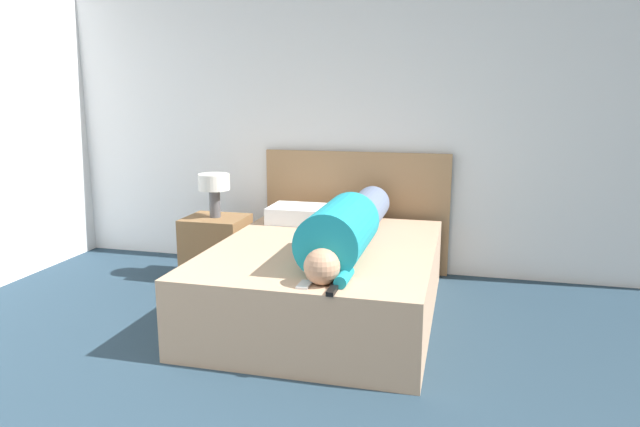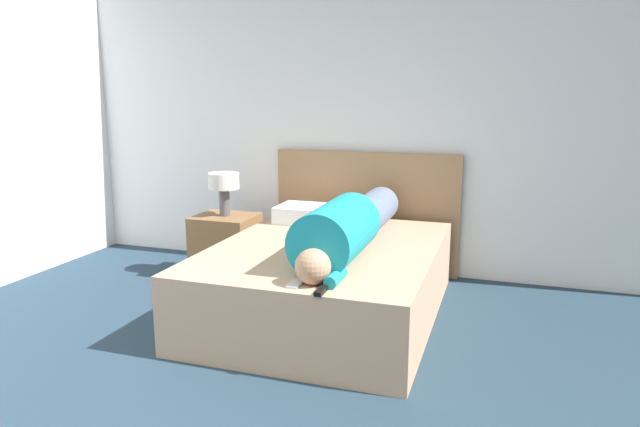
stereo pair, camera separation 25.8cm
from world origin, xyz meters
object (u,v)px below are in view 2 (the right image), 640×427
object	(u,v)px
tv_remote	(322,290)
bed	(327,280)
table_lamp	(224,185)
person_lying	(349,226)
cell_phone	(296,284)
nightstand	(226,246)
pillow_near_headboard	(317,214)

from	to	relation	value
tv_remote	bed	bearing A→B (deg)	106.25
table_lamp	tv_remote	size ratio (longest dim) A/B	2.35
person_lying	cell_phone	bearing A→B (deg)	-96.33
nightstand	table_lamp	distance (m)	0.52
pillow_near_headboard	tv_remote	size ratio (longest dim) A/B	4.25
table_lamp	cell_phone	world-z (taller)	table_lamp
bed	tv_remote	size ratio (longest dim) A/B	12.75
bed	table_lamp	size ratio (longest dim) A/B	5.43
nightstand	pillow_near_headboard	bearing A→B (deg)	8.35
nightstand	tv_remote	xyz separation A→B (m)	(1.31, -1.43, 0.24)
table_lamp	nightstand	bearing A→B (deg)	90.00
cell_phone	nightstand	bearing A→B (deg)	129.84
nightstand	tv_remote	world-z (taller)	nightstand
bed	person_lying	bearing A→B (deg)	-22.48
pillow_near_headboard	tv_remote	bearing A→B (deg)	-70.48
bed	nightstand	xyz separation A→B (m)	(-1.05, 0.54, 0.01)
nightstand	person_lying	size ratio (longest dim) A/B	0.29
tv_remote	pillow_near_headboard	bearing A→B (deg)	109.52
tv_remote	cell_phone	world-z (taller)	tv_remote
pillow_near_headboard	cell_phone	size ratio (longest dim) A/B	4.90
pillow_near_headboard	bed	bearing A→B (deg)	-66.19
person_lying	pillow_near_headboard	size ratio (longest dim) A/B	2.81
nightstand	person_lying	xyz separation A→B (m)	(1.23, -0.61, 0.39)
table_lamp	tv_remote	distance (m)	1.96
cell_phone	bed	bearing A→B (deg)	96.31
bed	tv_remote	xyz separation A→B (m)	(0.26, -0.89, 0.26)
table_lamp	cell_phone	bearing A→B (deg)	-50.16
bed	cell_phone	xyz separation A→B (m)	(0.09, -0.83, 0.25)
nightstand	person_lying	bearing A→B (deg)	-26.44
person_lying	tv_remote	bearing A→B (deg)	-84.16
table_lamp	person_lying	bearing A→B (deg)	-26.44
table_lamp	tv_remote	xyz separation A→B (m)	(1.31, -1.43, -0.27)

